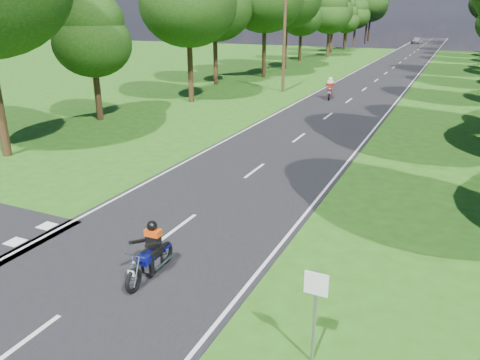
% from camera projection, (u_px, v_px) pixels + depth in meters
% --- Properties ---
extents(ground, '(160.00, 160.00, 0.00)m').
position_uv_depth(ground, '(141.00, 256.00, 12.94)').
color(ground, '#274F12').
rests_on(ground, ground).
extents(main_road, '(7.00, 140.00, 0.02)m').
position_uv_depth(main_road, '(394.00, 67.00, 55.56)').
color(main_road, black).
rests_on(main_road, ground).
extents(road_markings, '(7.40, 140.00, 0.01)m').
position_uv_depth(road_markings, '(390.00, 69.00, 54.02)').
color(road_markings, silver).
rests_on(road_markings, main_road).
extents(telegraph_pole, '(1.20, 0.26, 8.00)m').
position_uv_depth(telegraph_pole, '(284.00, 41.00, 37.79)').
color(telegraph_pole, '#382616').
rests_on(telegraph_pole, ground).
extents(road_sign, '(0.45, 0.07, 2.00)m').
position_uv_depth(road_sign, '(315.00, 303.00, 8.59)').
color(road_sign, slate).
rests_on(road_sign, ground).
extents(rider_near_blue, '(0.66, 1.80, 1.48)m').
position_uv_depth(rider_near_blue, '(149.00, 251.00, 11.65)').
color(rider_near_blue, navy).
rests_on(rider_near_blue, main_road).
extents(rider_far_red, '(1.03, 2.03, 1.62)m').
position_uv_depth(rider_far_red, '(330.00, 88.00, 35.59)').
color(rider_far_red, '#A11E0C').
rests_on(rider_far_red, main_road).
extents(distant_car, '(2.39, 4.13, 1.32)m').
position_uv_depth(distant_car, '(417.00, 40.00, 95.08)').
color(distant_car, '#B3B6BB').
rests_on(distant_car, main_road).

